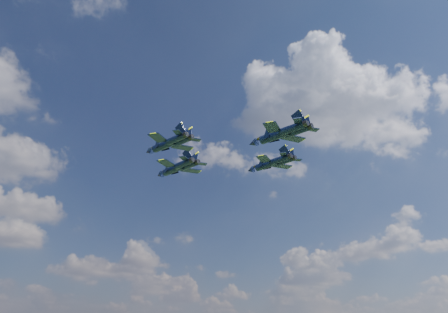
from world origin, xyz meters
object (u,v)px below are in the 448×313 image
(jet_lead, at_px, (172,169))
(jet_slot, at_px, (273,136))
(jet_right, at_px, (266,165))
(jet_left, at_px, (163,145))

(jet_lead, distance_m, jet_slot, 35.55)
(jet_slot, bearing_deg, jet_right, 40.91)
(jet_left, bearing_deg, jet_right, -6.50)
(jet_right, bearing_deg, jet_slot, -136.18)
(jet_lead, xyz_separation_m, jet_left, (-13.00, -18.92, -2.79))
(jet_left, height_order, jet_slot, jet_slot)
(jet_left, bearing_deg, jet_slot, -54.18)
(jet_right, xyz_separation_m, jet_slot, (-14.79, -19.20, -2.57))
(jet_right, distance_m, jet_slot, 24.37)
(jet_lead, bearing_deg, jet_left, -131.61)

